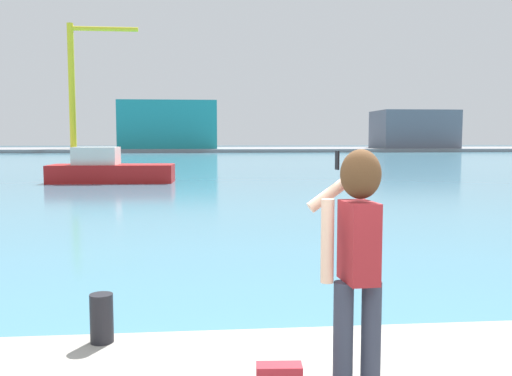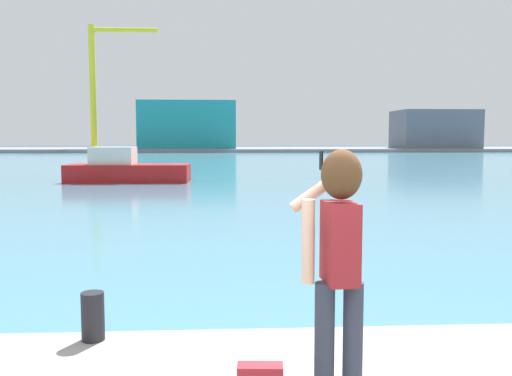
# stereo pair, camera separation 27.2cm
# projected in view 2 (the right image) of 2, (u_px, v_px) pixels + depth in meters

# --- Properties ---
(ground_plane) EXTENTS (220.00, 220.00, 0.00)m
(ground_plane) POSITION_uv_depth(u_px,v_px,m) (231.00, 162.00, 53.08)
(ground_plane) COLOR #334751
(harbor_water) EXTENTS (140.00, 100.00, 0.02)m
(harbor_water) POSITION_uv_depth(u_px,v_px,m) (230.00, 161.00, 55.07)
(harbor_water) COLOR teal
(harbor_water) RESTS_ON ground_plane
(far_shore_dock) EXTENTS (140.00, 20.00, 0.54)m
(far_shore_dock) POSITION_uv_depth(u_px,v_px,m) (228.00, 150.00, 94.81)
(far_shore_dock) COLOR gray
(far_shore_dock) RESTS_ON ground_plane
(person_photographer) EXTENTS (0.53, 0.55, 1.74)m
(person_photographer) POSITION_uv_depth(u_px,v_px,m) (338.00, 247.00, 3.81)
(person_photographer) COLOR #2D3342
(person_photographer) RESTS_ON quay_promenade
(harbor_bollard) EXTENTS (0.20, 0.20, 0.44)m
(harbor_bollard) POSITION_uv_depth(u_px,v_px,m) (93.00, 316.00, 4.98)
(harbor_bollard) COLOR black
(harbor_bollard) RESTS_ON quay_promenade
(boat_moored) EXTENTS (6.40, 2.45, 1.84)m
(boat_moored) POSITION_uv_depth(u_px,v_px,m) (125.00, 170.00, 29.12)
(boat_moored) COLOR #B21919
(boat_moored) RESTS_ON harbor_water
(warehouse_left) EXTENTS (15.53, 9.26, 7.66)m
(warehouse_left) POSITION_uv_depth(u_px,v_px,m) (188.00, 125.00, 91.24)
(warehouse_left) COLOR teal
(warehouse_left) RESTS_ON far_shore_dock
(warehouse_right) EXTENTS (12.85, 9.45, 6.33)m
(warehouse_right) POSITION_uv_depth(u_px,v_px,m) (434.00, 129.00, 93.75)
(warehouse_right) COLOR slate
(warehouse_right) RESTS_ON far_shore_dock
(port_crane) EXTENTS (11.02, 1.00, 19.68)m
(port_crane) POSITION_uv_depth(u_px,v_px,m) (99.00, 75.00, 88.77)
(port_crane) COLOR yellow
(port_crane) RESTS_ON far_shore_dock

